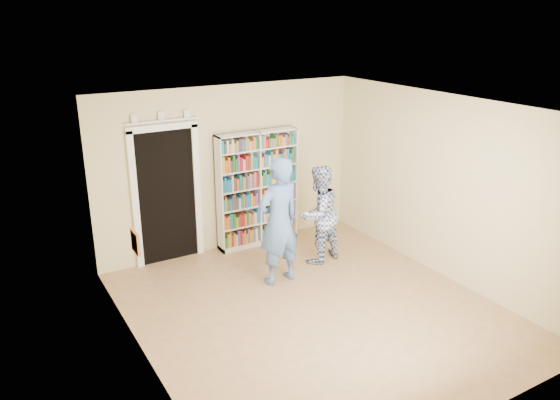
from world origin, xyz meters
The scene contains 11 objects.
floor centered at (0.00, 0.00, 0.00)m, with size 5.00×5.00×0.00m, color #976D49.
ceiling centered at (0.00, 0.00, 2.70)m, with size 5.00×5.00×0.00m, color white.
wall_back centered at (0.00, 2.50, 1.35)m, with size 4.50×4.50×0.00m, color beige.
wall_left centered at (-2.25, 0.00, 1.35)m, with size 5.00×5.00×0.00m, color beige.
wall_right centered at (2.25, 0.00, 1.35)m, with size 5.00×5.00×0.00m, color beige.
bookshelf centered at (0.42, 2.34, 0.98)m, with size 1.42×0.27×1.95m.
doorway centered at (-1.10, 2.48, 1.18)m, with size 1.10×0.08×2.43m.
wall_art centered at (-2.23, 0.20, 1.40)m, with size 0.03×0.25×0.25m, color brown.
man_blue centered at (0.02, 0.95, 0.94)m, with size 0.69×0.45×1.88m, color #4E72AE.
man_plaid centered at (0.91, 1.25, 0.78)m, with size 0.76×0.59×1.57m, color navy.
paper_sheet centered at (1.02, 1.09, 0.97)m, with size 0.20×0.01×0.29m, color white.
Camera 1 is at (-3.63, -5.29, 3.78)m, focal length 35.00 mm.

